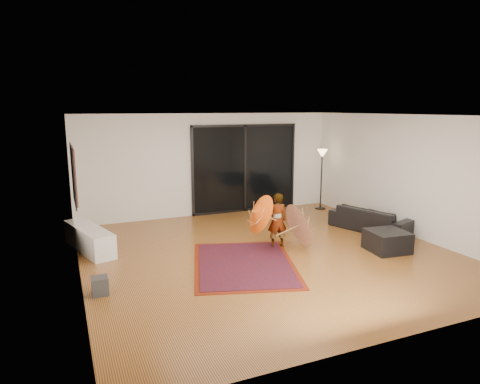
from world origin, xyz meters
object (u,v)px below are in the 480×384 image
ottoman (387,241)px  child (277,220)px  media_console (89,239)px  sofa (371,219)px

ottoman → child: (-1.92, 1.10, 0.36)m
media_console → child: 3.84m
sofa → ottoman: (-0.68, -1.33, -0.07)m
ottoman → child: size_ratio=0.64×
child → sofa: bearing=-167.8°
ottoman → child: bearing=150.2°
sofa → child: bearing=75.5°
ottoman → child: 2.24m
media_console → ottoman: media_console is taller
sofa → ottoman: bearing=133.3°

